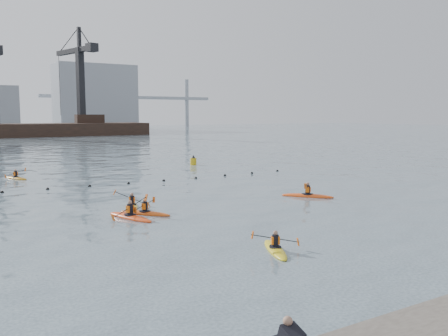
{
  "coord_description": "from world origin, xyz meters",
  "views": [
    {
      "loc": [
        -11.51,
        -13.12,
        5.46
      ],
      "look_at": [
        0.46,
        6.8,
        2.8
      ],
      "focal_mm": 38.0,
      "sensor_mm": 36.0,
      "label": 1
    }
  ],
  "objects_px": {
    "kayaker_2": "(145,213)",
    "kayaker_4": "(307,195)",
    "nav_buoy": "(193,161)",
    "kayaker_3": "(132,206)",
    "kayaker_1": "(275,249)",
    "kayaker_5": "(16,178)",
    "kayaker_0": "(130,216)"
  },
  "relations": [
    {
      "from": "kayaker_2",
      "to": "kayaker_4",
      "type": "distance_m",
      "value": 11.27
    },
    {
      "from": "kayaker_2",
      "to": "nav_buoy",
      "type": "relative_size",
      "value": 2.33
    },
    {
      "from": "kayaker_3",
      "to": "kayaker_4",
      "type": "relative_size",
      "value": 1.02
    },
    {
      "from": "kayaker_4",
      "to": "nav_buoy",
      "type": "height_order",
      "value": "nav_buoy"
    },
    {
      "from": "kayaker_1",
      "to": "kayaker_4",
      "type": "xyz_separation_m",
      "value": [
        9.37,
        8.86,
        0.02
      ]
    },
    {
      "from": "kayaker_1",
      "to": "kayaker_5",
      "type": "bearing_deg",
      "value": 125.01
    },
    {
      "from": "kayaker_0",
      "to": "kayaker_2",
      "type": "xyz_separation_m",
      "value": [
        1.03,
        0.52,
        -0.01
      ]
    },
    {
      "from": "nav_buoy",
      "to": "kayaker_4",
      "type": "bearing_deg",
      "value": -96.99
    },
    {
      "from": "kayaker_2",
      "to": "kayaker_3",
      "type": "relative_size",
      "value": 0.91
    },
    {
      "from": "kayaker_0",
      "to": "kayaker_3",
      "type": "relative_size",
      "value": 1.11
    },
    {
      "from": "kayaker_2",
      "to": "kayaker_4",
      "type": "height_order",
      "value": "kayaker_4"
    },
    {
      "from": "kayaker_2",
      "to": "kayaker_5",
      "type": "bearing_deg",
      "value": 63.96
    },
    {
      "from": "kayaker_3",
      "to": "kayaker_2",
      "type": "bearing_deg",
      "value": -73.12
    },
    {
      "from": "kayaker_5",
      "to": "kayaker_3",
      "type": "bearing_deg",
      "value": -102.18
    },
    {
      "from": "kayaker_5",
      "to": "kayaker_4",
      "type": "bearing_deg",
      "value": -77.73
    },
    {
      "from": "kayaker_0",
      "to": "kayaker_1",
      "type": "relative_size",
      "value": 1.18
    },
    {
      "from": "kayaker_3",
      "to": "kayaker_0",
      "type": "bearing_deg",
      "value": -93.2
    },
    {
      "from": "kayaker_0",
      "to": "kayaker_5",
      "type": "distance_m",
      "value": 19.84
    },
    {
      "from": "kayaker_3",
      "to": "kayaker_5",
      "type": "xyz_separation_m",
      "value": [
        -4.13,
        16.88,
        -0.0
      ]
    },
    {
      "from": "kayaker_2",
      "to": "kayaker_3",
      "type": "distance_m",
      "value": 2.21
    },
    {
      "from": "kayaker_1",
      "to": "kayaker_3",
      "type": "height_order",
      "value": "kayaker_3"
    },
    {
      "from": "kayaker_1",
      "to": "nav_buoy",
      "type": "distance_m",
      "value": 32.69
    },
    {
      "from": "kayaker_1",
      "to": "kayaker_2",
      "type": "xyz_separation_m",
      "value": [
        -1.89,
        9.24,
        0.01
      ]
    },
    {
      "from": "kayaker_2",
      "to": "nav_buoy",
      "type": "distance_m",
      "value": 25.32
    },
    {
      "from": "kayaker_1",
      "to": "kayaker_4",
      "type": "bearing_deg",
      "value": 66.53
    },
    {
      "from": "kayaker_0",
      "to": "kayaker_1",
      "type": "distance_m",
      "value": 9.2
    },
    {
      "from": "kayaker_3",
      "to": "nav_buoy",
      "type": "bearing_deg",
      "value": 72.62
    },
    {
      "from": "kayaker_3",
      "to": "nav_buoy",
      "type": "height_order",
      "value": "kayaker_3"
    },
    {
      "from": "kayaker_3",
      "to": "kayaker_5",
      "type": "bearing_deg",
      "value": 122.49
    },
    {
      "from": "kayaker_0",
      "to": "kayaker_2",
      "type": "distance_m",
      "value": 1.15
    },
    {
      "from": "nav_buoy",
      "to": "kayaker_1",
      "type": "bearing_deg",
      "value": -111.57
    },
    {
      "from": "kayaker_4",
      "to": "kayaker_5",
      "type": "distance_m",
      "value": 24.78
    }
  ]
}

